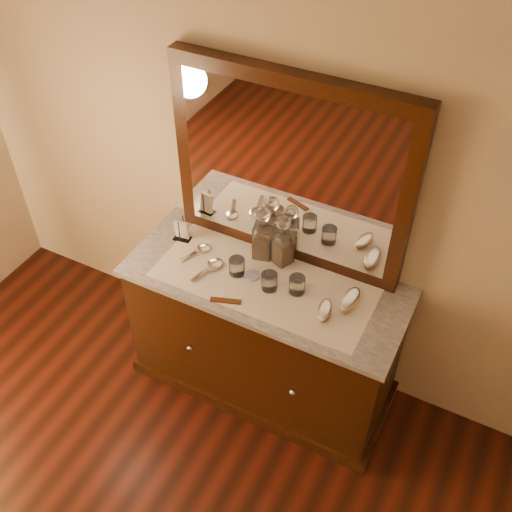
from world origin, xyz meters
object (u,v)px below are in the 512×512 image
at_px(comb, 226,301).
at_px(hand_mirror_inner, 211,266).
at_px(pin_dish, 252,275).
at_px(brush_far, 350,300).
at_px(dresser_cabinet, 264,336).
at_px(decanter_left, 263,238).
at_px(decanter_right, 282,245).
at_px(hand_mirror_outer, 200,250).
at_px(mirror_frame, 290,172).
at_px(brush_near, 324,311).
at_px(napkin_rack, 182,231).

xyz_separation_m(comb, hand_mirror_inner, (-0.18, 0.17, 0.00)).
bearing_deg(pin_dish, brush_far, 5.81).
xyz_separation_m(dresser_cabinet, decanter_left, (-0.09, 0.16, 0.56)).
bearing_deg(pin_dish, decanter_right, 63.42).
relative_size(hand_mirror_outer, hand_mirror_inner, 0.85).
xyz_separation_m(mirror_frame, brush_near, (0.35, -0.32, -0.48)).
distance_m(comb, brush_near, 0.47).
bearing_deg(brush_near, hand_mirror_outer, 172.14).
bearing_deg(dresser_cabinet, pin_dish, -172.33).
bearing_deg(mirror_frame, comb, -102.66).
relative_size(dresser_cabinet, brush_near, 9.07).
bearing_deg(hand_mirror_outer, dresser_cabinet, -4.52).
bearing_deg(decanter_right, comb, -107.68).
bearing_deg(mirror_frame, pin_dish, -104.99).
bearing_deg(hand_mirror_outer, pin_dish, -7.02).
bearing_deg(pin_dish, decanter_left, 98.19).
relative_size(mirror_frame, pin_dish, 16.01).
relative_size(comb, decanter_left, 0.49).
height_order(pin_dish, hand_mirror_outer, hand_mirror_outer).
bearing_deg(brush_near, mirror_frame, 137.66).
distance_m(decanter_right, hand_mirror_outer, 0.45).
distance_m(napkin_rack, brush_far, 0.97).
distance_m(brush_near, hand_mirror_inner, 0.63).
bearing_deg(brush_far, decanter_right, 164.20).
distance_m(dresser_cabinet, brush_near, 0.58).
relative_size(mirror_frame, brush_near, 7.77).
bearing_deg(hand_mirror_inner, dresser_cabinet, 9.78).
relative_size(dresser_cabinet, hand_mirror_outer, 7.52).
bearing_deg(hand_mirror_inner, comb, -43.51).
height_order(pin_dish, decanter_left, decanter_left).
xyz_separation_m(mirror_frame, decanter_right, (0.02, -0.09, -0.38)).
relative_size(dresser_cabinet, decanter_right, 4.73).
bearing_deg(brush_far, dresser_cabinet, -174.48).
distance_m(comb, brush_far, 0.59).
height_order(brush_far, hand_mirror_outer, brush_far).
height_order(brush_far, hand_mirror_inner, brush_far).
bearing_deg(napkin_rack, pin_dish, -10.19).
distance_m(brush_near, hand_mirror_outer, 0.75).
bearing_deg(napkin_rack, comb, -34.13).
height_order(mirror_frame, brush_far, mirror_frame).
relative_size(pin_dish, brush_far, 0.43).
xyz_separation_m(comb, decanter_right, (0.12, 0.38, 0.11)).
height_order(decanter_right, hand_mirror_outer, decanter_right).
height_order(dresser_cabinet, brush_near, brush_near).
height_order(mirror_frame, hand_mirror_outer, mirror_frame).
xyz_separation_m(pin_dish, hand_mirror_outer, (-0.33, 0.04, 0.00)).
bearing_deg(mirror_frame, brush_near, -42.34).
height_order(comb, decanter_right, decanter_right).
xyz_separation_m(brush_near, brush_far, (0.08, 0.11, 0.00)).
distance_m(dresser_cabinet, napkin_rack, 0.73).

